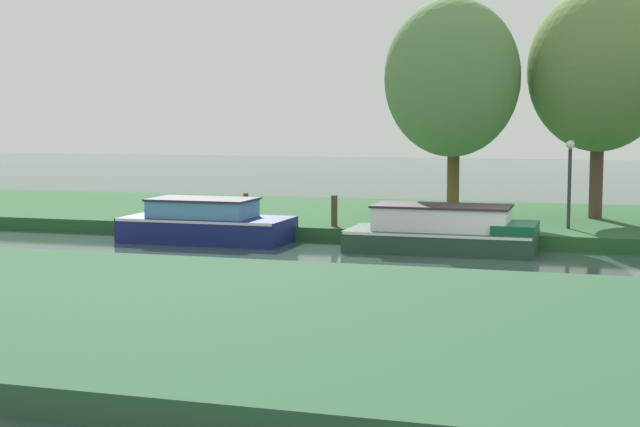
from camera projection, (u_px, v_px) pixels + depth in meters
ground_plane at (512, 261)px, 22.99m from camera, size 120.00×120.00×0.00m
riverbank_far at (533, 223)px, 29.64m from camera, size 72.00×10.00×0.40m
riverbank_near at (458, 333)px, 14.40m from camera, size 72.00×10.00×0.40m
forest_barge at (445, 231)px, 24.62m from camera, size 4.91×2.11×1.22m
navy_narrowboat at (206, 223)px, 26.57m from camera, size 4.72×2.13×1.23m
willow_tree_left at (452, 78)px, 28.29m from camera, size 4.10×3.40×6.68m
willow_tree_centre at (599, 70)px, 28.15m from camera, size 4.24×4.44×6.99m
lamp_post at (570, 172)px, 26.23m from camera, size 0.24×0.24×2.47m
mooring_post_near at (246, 208)px, 27.72m from camera, size 0.15×0.15×0.89m
mooring_post_far at (334, 211)px, 26.94m from camera, size 0.18×0.18×0.88m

